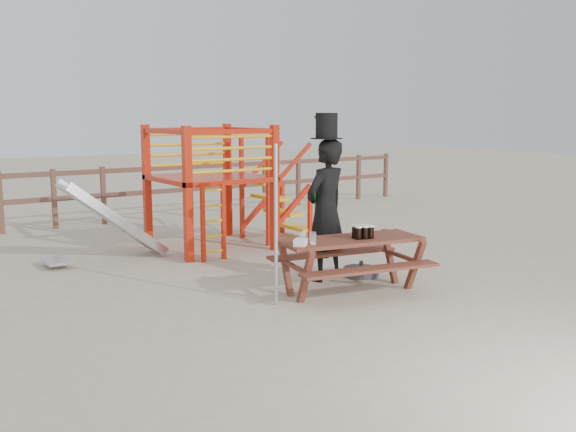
% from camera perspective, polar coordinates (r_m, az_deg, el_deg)
% --- Properties ---
extents(ground, '(60.00, 60.00, 0.00)m').
position_cam_1_polar(ground, '(8.13, 3.93, -7.19)').
color(ground, '#BBAD91').
rests_on(ground, ground).
extents(back_fence, '(15.09, 0.09, 1.20)m').
position_cam_1_polar(back_fence, '(14.05, -14.18, 2.47)').
color(back_fence, brown).
rests_on(back_fence, ground).
extents(playground_fort, '(4.71, 1.84, 2.10)m').
position_cam_1_polar(playground_fort, '(10.95, -7.28, 2.68)').
color(playground_fort, red).
rests_on(playground_fort, ground).
extents(picnic_table, '(2.04, 1.59, 0.71)m').
position_cam_1_polar(picnic_table, '(8.25, 5.60, -3.75)').
color(picnic_table, brown).
rests_on(picnic_table, ground).
extents(man_with_hat, '(0.80, 0.63, 2.29)m').
position_cam_1_polar(man_with_hat, '(8.77, 3.38, 0.87)').
color(man_with_hat, black).
rests_on(man_with_hat, ground).
extents(metal_pole, '(0.04, 0.04, 1.93)m').
position_cam_1_polar(metal_pole, '(7.55, -1.07, -0.89)').
color(metal_pole, '#B2B2B7').
rests_on(metal_pole, ground).
extents(parasol_base, '(0.51, 0.51, 0.22)m').
position_cam_1_polar(parasol_base, '(9.19, 6.52, -4.94)').
color(parasol_base, '#343438').
rests_on(parasol_base, ground).
extents(paper_bag, '(0.23, 0.22, 0.08)m').
position_cam_1_polar(paper_bag, '(7.70, 1.11, -2.35)').
color(paper_bag, white).
rests_on(paper_bag, picnic_table).
extents(stout_pints, '(0.27, 0.21, 0.17)m').
position_cam_1_polar(stout_pints, '(8.19, 6.70, -1.39)').
color(stout_pints, black).
rests_on(stout_pints, picnic_table).
extents(empty_glasses, '(0.18, 0.16, 0.15)m').
position_cam_1_polar(empty_glasses, '(7.78, 1.76, -2.02)').
color(empty_glasses, silver).
rests_on(empty_glasses, picnic_table).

